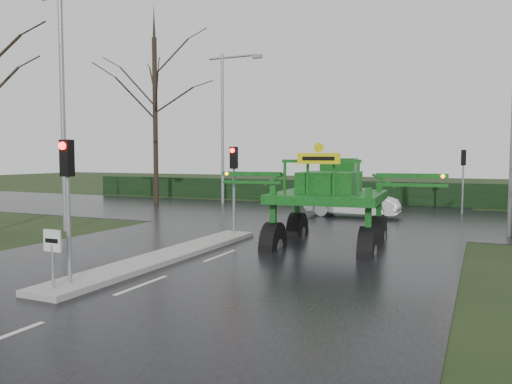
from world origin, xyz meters
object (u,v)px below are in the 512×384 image
at_px(keep_left_sign, 52,249).
at_px(traffic_signal_far, 463,167).
at_px(traffic_signal_mid, 234,171).
at_px(street_light_right, 506,83).
at_px(street_light_left_far, 226,114).
at_px(white_sedan, 352,217).
at_px(street_light_left_near, 68,87).
at_px(crop_sprayer, 275,186).
at_px(traffic_signal_near, 67,180).

bearing_deg(keep_left_sign, traffic_signal_far, 70.07).
height_order(traffic_signal_mid, street_light_right, street_light_right).
bearing_deg(keep_left_sign, street_light_left_far, 107.78).
relative_size(keep_left_sign, white_sedan, 0.28).
distance_m(traffic_signal_far, street_light_right, 8.86).
bearing_deg(street_light_left_near, crop_sprayer, 1.62).
height_order(street_light_left_far, white_sedan, street_light_left_far).
xyz_separation_m(keep_left_sign, street_light_right, (9.49, 13.50, 4.93)).
height_order(traffic_signal_near, crop_sprayer, crop_sprayer).
bearing_deg(keep_left_sign, street_light_left_near, 132.59).
bearing_deg(street_light_left_near, keep_left_sign, -47.41).
height_order(traffic_signal_mid, street_light_left_near, street_light_left_near).
distance_m(keep_left_sign, traffic_signal_far, 22.93).
distance_m(crop_sprayer, white_sedan, 10.05).
xyz_separation_m(traffic_signal_far, crop_sprayer, (-5.57, -13.75, -0.47)).
bearing_deg(keep_left_sign, street_light_right, 54.88).
bearing_deg(street_light_left_far, traffic_signal_near, -71.83).
bearing_deg(traffic_signal_far, keep_left_sign, 70.07).
distance_m(traffic_signal_near, street_light_left_near, 10.40).
relative_size(traffic_signal_far, white_sedan, 0.73).
bearing_deg(street_light_right, white_sedan, 149.44).
relative_size(street_light_left_near, crop_sprayer, 1.25).
xyz_separation_m(keep_left_sign, street_light_left_near, (-6.89, 7.50, 4.93)).
bearing_deg(white_sedan, crop_sprayer, 178.16).
relative_size(street_light_right, street_light_left_far, 1.00).
relative_size(traffic_signal_near, street_light_left_near, 0.35).
height_order(traffic_signal_mid, street_light_left_far, street_light_left_far).
bearing_deg(keep_left_sign, white_sedan, 81.62).
bearing_deg(street_light_left_far, street_light_right, -26.02).
xyz_separation_m(traffic_signal_mid, crop_sprayer, (2.23, -1.23, -0.47)).
xyz_separation_m(keep_left_sign, street_light_left_far, (-6.89, 21.50, 4.93)).
height_order(keep_left_sign, street_light_left_near, street_light_left_near).
relative_size(street_light_left_near, street_light_right, 1.00).
bearing_deg(traffic_signal_far, crop_sprayer, 67.95).
bearing_deg(traffic_signal_near, traffic_signal_mid, 90.00).
xyz_separation_m(traffic_signal_mid, white_sedan, (2.59, 8.59, -2.59)).
xyz_separation_m(traffic_signal_near, street_light_right, (9.49, 13.01, 3.40)).
bearing_deg(crop_sprayer, traffic_signal_far, 63.35).
bearing_deg(street_light_left_near, traffic_signal_near, -45.47).
height_order(traffic_signal_near, street_light_left_far, street_light_left_far).
distance_m(traffic_signal_mid, traffic_signal_far, 14.75).
bearing_deg(traffic_signal_mid, street_light_left_near, -167.79).
height_order(street_light_right, street_light_left_far, same).
distance_m(traffic_signal_near, crop_sprayer, 7.62).
height_order(traffic_signal_far, street_light_left_near, street_light_left_near).
distance_m(traffic_signal_mid, street_light_right, 11.05).
bearing_deg(street_light_left_far, traffic_signal_far, 0.03).
relative_size(crop_sprayer, white_sedan, 1.67).
bearing_deg(street_light_right, street_light_left_far, 153.98).
distance_m(street_light_right, street_light_left_far, 18.24).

